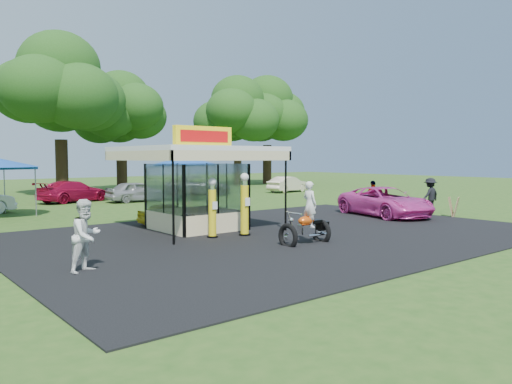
% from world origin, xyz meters
% --- Properties ---
extents(ground, '(120.00, 120.00, 0.00)m').
position_xyz_m(ground, '(0.00, 0.00, 0.00)').
color(ground, '#295119').
rests_on(ground, ground).
extents(asphalt_apron, '(20.00, 14.00, 0.04)m').
position_xyz_m(asphalt_apron, '(0.00, 2.00, 0.02)').
color(asphalt_apron, black).
rests_on(asphalt_apron, ground).
extents(gas_station_kiosk, '(5.40, 5.40, 4.18)m').
position_xyz_m(gas_station_kiosk, '(-2.00, 4.99, 1.78)').
color(gas_station_kiosk, white).
rests_on(gas_station_kiosk, ground).
extents(gas_pump_left, '(0.41, 0.41, 2.22)m').
position_xyz_m(gas_pump_left, '(-2.69, 2.87, 1.06)').
color(gas_pump_left, black).
rests_on(gas_pump_left, ground).
extents(gas_pump_right, '(0.44, 0.44, 2.38)m').
position_xyz_m(gas_pump_right, '(-1.48, 2.51, 1.14)').
color(gas_pump_right, black).
rests_on(gas_pump_right, ground).
extents(motorcycle, '(1.87, 0.89, 2.23)m').
position_xyz_m(motorcycle, '(-0.86, -0.20, 0.87)').
color(motorcycle, black).
rests_on(motorcycle, ground).
extents(spare_tires, '(1.00, 0.79, 0.81)m').
position_xyz_m(spare_tires, '(-2.78, 4.33, 0.39)').
color(spare_tires, black).
rests_on(spare_tires, ground).
extents(a_frame_sign, '(0.60, 0.67, 0.99)m').
position_xyz_m(a_frame_sign, '(10.21, 0.67, 0.50)').
color(a_frame_sign, '#593819').
rests_on(a_frame_sign, ground).
extents(kiosk_car, '(2.82, 1.13, 0.96)m').
position_xyz_m(kiosk_car, '(-2.00, 7.20, 0.48)').
color(kiosk_car, yellow).
rests_on(kiosk_car, ground).
extents(pink_sedan, '(3.71, 5.76, 1.48)m').
position_xyz_m(pink_sedan, '(7.77, 2.97, 0.74)').
color(pink_sedan, '#E73EAB').
rests_on(pink_sedan, ground).
extents(spectator_west, '(1.15, 1.05, 1.89)m').
position_xyz_m(spectator_west, '(-8.24, 0.47, 0.95)').
color(spectator_west, white).
rests_on(spectator_west, ground).
extents(spectator_east_a, '(1.23, 0.74, 1.85)m').
position_xyz_m(spectator_east_a, '(11.34, 2.66, 0.93)').
color(spectator_east_a, black).
rests_on(spectator_east_a, ground).
extents(spectator_east_b, '(1.05, 0.59, 1.69)m').
position_xyz_m(spectator_east_b, '(9.32, 4.88, 0.84)').
color(spectator_east_b, gray).
rests_on(spectator_east_b, ground).
extents(bg_car_b, '(5.25, 3.41, 1.41)m').
position_xyz_m(bg_car_b, '(-1.48, 20.91, 0.71)').
color(bg_car_b, '#A70C31').
rests_on(bg_car_b, ground).
extents(bg_car_c, '(4.04, 1.65, 1.37)m').
position_xyz_m(bg_car_c, '(1.91, 18.54, 0.69)').
color(bg_car_c, '#9D9CA1').
rests_on(bg_car_c, ground).
extents(bg_car_d, '(5.80, 4.72, 1.47)m').
position_xyz_m(bg_car_d, '(8.30, 21.00, 0.73)').
color(bg_car_d, '#575759').
rests_on(bg_car_d, ground).
extents(bg_car_e, '(4.20, 1.99, 1.33)m').
position_xyz_m(bg_car_e, '(15.95, 18.86, 0.66)').
color(bg_car_e, beige).
rests_on(bg_car_e, ground).
extents(tent_east, '(4.28, 4.28, 3.00)m').
position_xyz_m(tent_east, '(4.82, 17.12, 2.71)').
color(tent_east, gray).
rests_on(tent_east, ground).
extents(oak_far_c, '(10.36, 10.36, 12.21)m').
position_xyz_m(oak_far_c, '(-0.18, 27.03, 7.75)').
color(oak_far_c, black).
rests_on(oak_far_c, ground).
extents(oak_far_d, '(8.74, 8.74, 10.41)m').
position_xyz_m(oak_far_d, '(6.16, 30.27, 6.64)').
color(oak_far_d, black).
rests_on(oak_far_d, ground).
extents(oak_far_e, '(9.36, 9.36, 11.15)m').
position_xyz_m(oak_far_e, '(18.65, 29.47, 7.12)').
color(oak_far_e, black).
rests_on(oak_far_e, ground).
extents(oak_far_f, '(9.74, 9.74, 11.74)m').
position_xyz_m(oak_far_f, '(23.47, 30.36, 7.54)').
color(oak_far_f, black).
rests_on(oak_far_f, ground).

